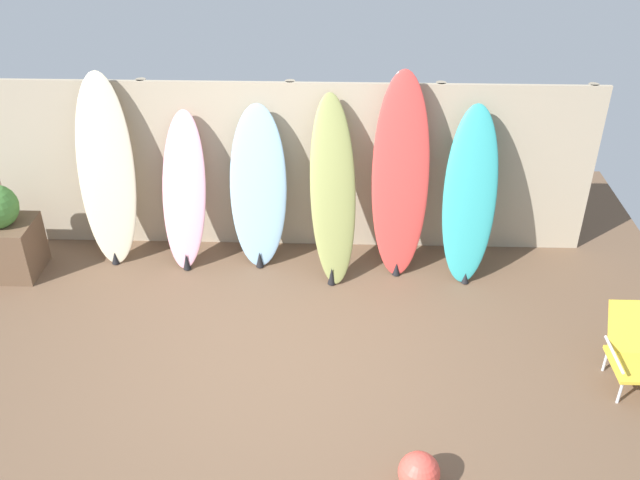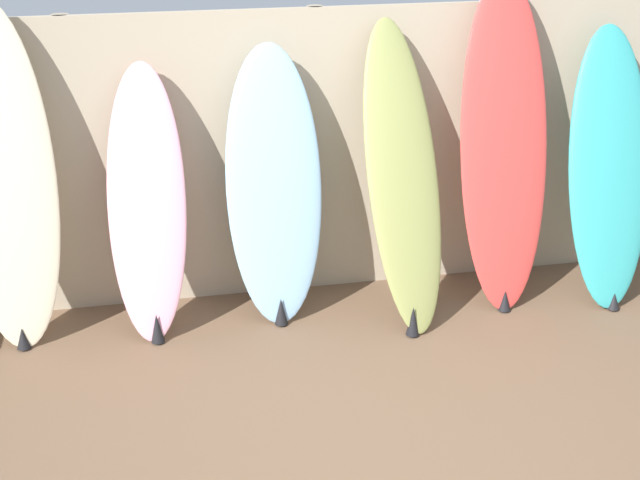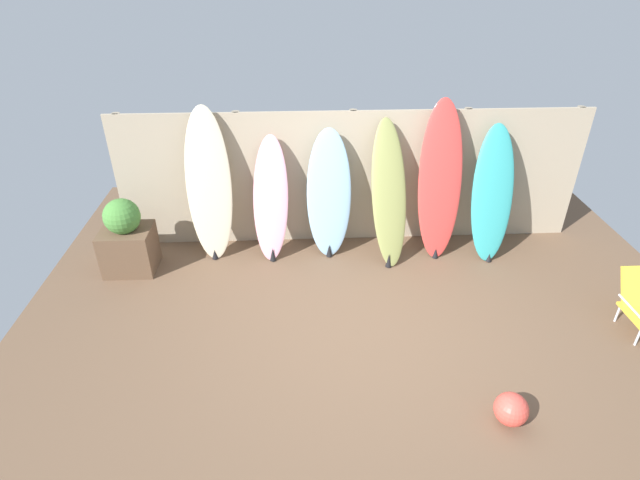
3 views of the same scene
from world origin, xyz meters
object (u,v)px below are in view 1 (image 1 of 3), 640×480
surfboard_olive_3 (333,192)px  beach_ball (419,472)px  surfboard_teal_5 (470,196)px  planter_box (3,235)px  surfboard_cream_0 (106,173)px  beach_chair (639,348)px  surfboard_pink_1 (184,193)px  surfboard_red_4 (400,178)px  surfboard_skyblue_2 (258,189)px

surfboard_olive_3 → beach_ball: size_ratio=6.03×
beach_ball → surfboard_olive_3: bearing=103.3°
surfboard_teal_5 → planter_box: (-4.57, -0.21, -0.41)m
surfboard_cream_0 → beach_ball: size_ratio=6.62×
planter_box → beach_ball: bearing=-33.2°
surfboard_teal_5 → beach_chair: (1.19, -1.59, -0.51)m
surfboard_pink_1 → surfboard_red_4: bearing=-1.1°
surfboard_olive_3 → beach_ball: bearing=-76.7°
planter_box → beach_ball: size_ratio=3.31×
surfboard_pink_1 → surfboard_skyblue_2: 0.74m
surfboard_pink_1 → beach_chair: surfboard_pink_1 is taller
surfboard_red_4 → surfboard_teal_5: bearing=-4.9°
surfboard_skyblue_2 → beach_chair: surfboard_skyblue_2 is taller
surfboard_skyblue_2 → planter_box: surfboard_skyblue_2 is taller
surfboard_pink_1 → beach_chair: size_ratio=2.50×
surfboard_red_4 → beach_ball: bearing=-90.1°
surfboard_teal_5 → beach_chair: 2.05m
surfboard_skyblue_2 → surfboard_teal_5: (2.06, -0.12, 0.02)m
surfboard_teal_5 → beach_ball: surfboard_teal_5 is taller
surfboard_olive_3 → surfboard_teal_5: (1.32, 0.02, -0.03)m
surfboard_olive_3 → beach_chair: 3.01m
surfboard_skyblue_2 → surfboard_teal_5: size_ratio=0.98×
surfboard_cream_0 → beach_ball: surfboard_cream_0 is taller
surfboard_olive_3 → surfboard_red_4: bearing=7.1°
surfboard_olive_3 → planter_box: surfboard_olive_3 is taller
surfboard_olive_3 → surfboard_teal_5: surfboard_olive_3 is taller
surfboard_cream_0 → surfboard_skyblue_2: surfboard_cream_0 is taller
surfboard_olive_3 → surfboard_red_4: 0.66m
beach_chair → beach_ball: beach_chair is taller
surfboard_cream_0 → planter_box: surfboard_cream_0 is taller
surfboard_pink_1 → planter_box: size_ratio=1.62×
planter_box → surfboard_skyblue_2: bearing=7.6°
surfboard_olive_3 → beach_ball: (0.65, -2.73, -0.72)m
surfboard_red_4 → planter_box: surfboard_red_4 is taller
surfboard_olive_3 → surfboard_teal_5: size_ratio=1.05×
surfboard_olive_3 → beach_chair: (2.51, -1.57, -0.55)m
surfboard_red_4 → beach_chair: 2.58m
beach_ball → surfboard_red_4: bearing=89.9°
beach_chair → surfboard_cream_0: bearing=151.2°
surfboard_cream_0 → beach_ball: 4.17m
surfboard_cream_0 → surfboard_skyblue_2: bearing=-0.7°
surfboard_cream_0 → beach_chair: (4.75, -1.73, -0.64)m
beach_chair → planter_box: planter_box is taller
surfboard_teal_5 → surfboard_olive_3: bearing=-179.0°
surfboard_red_4 → surfboard_olive_3: bearing=-172.9°
surfboard_teal_5 → beach_chair: surfboard_teal_5 is taller
surfboard_teal_5 → planter_box: 4.59m
surfboard_olive_3 → planter_box: bearing=-176.7°
beach_ball → planter_box: bearing=146.8°
surfboard_skyblue_2 → planter_box: 2.56m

